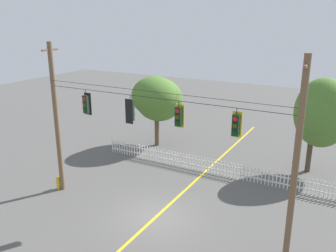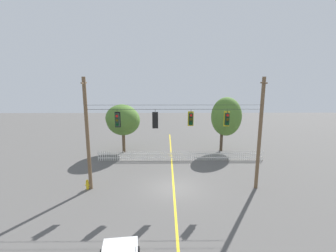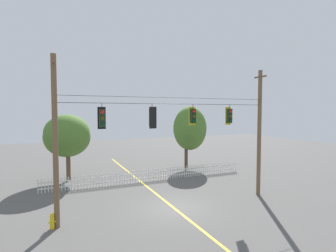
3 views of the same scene
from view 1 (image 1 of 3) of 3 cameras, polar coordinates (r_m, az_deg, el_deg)
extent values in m
plane|color=#565451|center=(19.19, -1.91, -14.25)|extent=(80.00, 80.00, 0.00)
cube|color=gold|center=(19.19, -1.91, -14.24)|extent=(0.16, 36.00, 0.01)
cylinder|color=brown|center=(21.31, -17.33, 0.97)|extent=(0.27, 0.27, 8.70)
cylinder|color=brown|center=(15.25, 19.68, -5.62)|extent=(0.27, 0.27, 8.70)
cube|color=brown|center=(20.63, -18.30, 11.43)|extent=(0.10, 1.10, 0.10)
cube|color=brown|center=(14.29, 21.24, 9.00)|extent=(0.10, 1.10, 0.10)
cylinder|color=black|center=(16.81, -2.12, 4.47)|extent=(12.89, 0.02, 0.02)
cylinder|color=black|center=(16.52, -2.58, 5.50)|extent=(12.89, 0.02, 0.02)
cylinder|color=black|center=(19.32, -12.99, 5.22)|extent=(0.03, 0.03, 0.32)
cube|color=black|center=(19.55, -12.62, 3.47)|extent=(0.43, 0.02, 1.19)
cube|color=#1E3323|center=(19.45, -12.87, 3.39)|extent=(0.30, 0.24, 0.96)
cylinder|color=red|center=(19.29, -13.20, 4.22)|extent=(0.20, 0.03, 0.20)
cube|color=#1E3323|center=(19.23, -13.31, 4.53)|extent=(0.22, 0.12, 0.06)
cylinder|color=#463B09|center=(19.36, -13.13, 3.30)|extent=(0.20, 0.03, 0.20)
cube|color=#1E3323|center=(19.30, -13.24, 3.60)|extent=(0.22, 0.12, 0.06)
cylinder|color=#073513|center=(19.43, -13.07, 2.38)|extent=(0.20, 0.03, 0.20)
cube|color=#1E3323|center=(19.37, -13.18, 2.68)|extent=(0.22, 0.12, 0.06)
cylinder|color=black|center=(17.59, -6.04, 4.46)|extent=(0.03, 0.03, 0.30)
cube|color=black|center=(17.63, -6.22, 2.31)|extent=(0.43, 0.02, 1.24)
cube|color=black|center=(17.74, -5.98, 2.41)|extent=(0.30, 0.24, 1.00)
cylinder|color=red|center=(17.76, -5.76, 3.55)|extent=(0.20, 0.03, 0.20)
cube|color=black|center=(17.77, -5.69, 3.94)|extent=(0.22, 0.12, 0.06)
cylinder|color=#463B09|center=(17.84, -5.73, 2.50)|extent=(0.20, 0.03, 0.20)
cube|color=black|center=(17.85, -5.66, 2.89)|extent=(0.22, 0.12, 0.06)
cylinder|color=#073513|center=(17.93, -5.70, 1.47)|extent=(0.20, 0.03, 0.20)
cube|color=black|center=(17.94, -5.63, 1.86)|extent=(0.22, 0.12, 0.06)
cylinder|color=black|center=(16.24, 1.73, 3.53)|extent=(0.03, 0.03, 0.28)
cube|color=yellow|center=(16.50, 1.92, 1.63)|extent=(0.43, 0.02, 1.12)
cube|color=black|center=(16.38, 1.71, 1.52)|extent=(0.30, 0.24, 0.90)
cylinder|color=red|center=(16.19, 1.50, 2.44)|extent=(0.20, 0.03, 0.20)
cube|color=black|center=(16.12, 1.43, 2.80)|extent=(0.22, 0.12, 0.06)
cylinder|color=#463B09|center=(16.27, 1.49, 1.41)|extent=(0.20, 0.03, 0.20)
cube|color=black|center=(16.20, 1.42, 1.77)|extent=(0.22, 0.12, 0.06)
cylinder|color=#073513|center=(16.35, 1.49, 0.40)|extent=(0.20, 0.03, 0.20)
cube|color=black|center=(16.28, 1.42, 0.74)|extent=(0.22, 0.12, 0.06)
cylinder|color=black|center=(15.23, 10.88, 2.31)|extent=(0.03, 0.03, 0.28)
cube|color=yellow|center=(15.51, 10.91, 0.26)|extent=(0.43, 0.02, 1.16)
cube|color=black|center=(15.39, 10.75, 0.14)|extent=(0.30, 0.24, 0.93)
cylinder|color=red|center=(15.18, 10.66, 1.13)|extent=(0.20, 0.03, 0.20)
cube|color=black|center=(15.11, 10.62, 1.51)|extent=(0.22, 0.12, 0.06)
cylinder|color=#463B09|center=(15.27, 10.59, 0.01)|extent=(0.20, 0.03, 0.20)
cube|color=black|center=(15.19, 10.56, 0.38)|extent=(0.22, 0.12, 0.06)
cylinder|color=#073513|center=(15.36, 10.53, -1.10)|extent=(0.20, 0.03, 0.20)
cube|color=black|center=(15.28, 10.50, -0.74)|extent=(0.22, 0.12, 0.06)
cube|color=white|center=(27.74, -8.83, -3.10)|extent=(0.06, 0.04, 1.02)
cube|color=white|center=(27.61, -8.46, -3.18)|extent=(0.06, 0.04, 1.02)
cube|color=white|center=(27.49, -8.08, -3.26)|extent=(0.06, 0.04, 1.02)
cube|color=white|center=(27.36, -7.71, -3.34)|extent=(0.06, 0.04, 1.02)
cube|color=white|center=(27.23, -7.32, -3.42)|extent=(0.06, 0.04, 1.02)
cube|color=white|center=(27.11, -6.94, -3.51)|extent=(0.06, 0.04, 1.02)
cube|color=white|center=(26.98, -6.55, -3.59)|extent=(0.06, 0.04, 1.02)
cube|color=white|center=(26.86, -6.16, -3.67)|extent=(0.06, 0.04, 1.02)
cube|color=white|center=(26.74, -5.76, -3.76)|extent=(0.06, 0.04, 1.02)
cube|color=white|center=(26.62, -5.36, -3.84)|extent=(0.06, 0.04, 1.02)
cube|color=white|center=(26.50, -4.96, -3.93)|extent=(0.06, 0.04, 1.02)
cube|color=white|center=(26.38, -4.55, -4.02)|extent=(0.06, 0.04, 1.02)
cube|color=white|center=(26.27, -4.14, -4.11)|extent=(0.06, 0.04, 1.02)
cube|color=white|center=(26.15, -3.72, -4.19)|extent=(0.06, 0.04, 1.02)
cube|color=white|center=(26.04, -3.31, -4.28)|extent=(0.06, 0.04, 1.02)
cube|color=white|center=(25.93, -2.88, -4.37)|extent=(0.06, 0.04, 1.02)
cube|color=white|center=(25.82, -2.46, -4.46)|extent=(0.06, 0.04, 1.02)
cube|color=white|center=(25.71, -2.03, -4.55)|extent=(0.06, 0.04, 1.02)
cube|color=white|center=(25.60, -1.59, -4.64)|extent=(0.06, 0.04, 1.02)
cube|color=white|center=(25.49, -1.16, -4.73)|extent=(0.06, 0.04, 1.02)
cube|color=white|center=(25.39, -0.72, -4.82)|extent=(0.06, 0.04, 1.02)
cube|color=white|center=(25.29, -0.27, -4.92)|extent=(0.06, 0.04, 1.02)
cube|color=white|center=(25.19, 0.18, -5.01)|extent=(0.06, 0.04, 1.02)
cube|color=white|center=(25.09, 0.63, -5.10)|extent=(0.06, 0.04, 1.02)
cube|color=white|center=(24.99, 1.08, -5.19)|extent=(0.06, 0.04, 1.02)
cube|color=white|center=(24.89, 1.54, -5.29)|extent=(0.06, 0.04, 1.02)
cube|color=white|center=(24.80, 2.01, -5.38)|extent=(0.06, 0.04, 1.02)
cube|color=white|center=(24.71, 2.47, -5.48)|extent=(0.06, 0.04, 1.02)
cube|color=white|center=(24.62, 2.94, -5.57)|extent=(0.06, 0.04, 1.02)
cube|color=white|center=(24.53, 3.42, -5.67)|extent=(0.06, 0.04, 1.02)
cube|color=white|center=(24.44, 3.89, -5.76)|extent=(0.06, 0.04, 1.02)
cube|color=white|center=(24.35, 4.38, -5.86)|extent=(0.06, 0.04, 1.02)
cube|color=white|center=(24.27, 4.86, -5.95)|extent=(0.06, 0.04, 1.02)
cube|color=white|center=(24.19, 5.35, -6.05)|extent=(0.06, 0.04, 1.02)
cube|color=white|center=(24.11, 5.84, -6.14)|extent=(0.06, 0.04, 1.02)
cube|color=white|center=(24.03, 6.34, -6.24)|extent=(0.06, 0.04, 1.02)
cube|color=white|center=(23.95, 6.83, -6.34)|extent=(0.06, 0.04, 1.02)
cube|color=white|center=(23.88, 7.34, -6.43)|extent=(0.06, 0.04, 1.02)
cube|color=white|center=(23.80, 7.84, -6.53)|extent=(0.06, 0.04, 1.02)
cube|color=white|center=(23.73, 8.35, -6.63)|extent=(0.06, 0.04, 1.02)
cube|color=white|center=(23.66, 8.86, -6.73)|extent=(0.06, 0.04, 1.02)
cube|color=white|center=(23.60, 9.37, -6.82)|extent=(0.06, 0.04, 1.02)
cube|color=white|center=(23.53, 9.89, -6.92)|extent=(0.06, 0.04, 1.02)
cube|color=white|center=(23.47, 10.41, -7.02)|extent=(0.06, 0.04, 1.02)
cube|color=white|center=(23.41, 10.94, -7.11)|extent=(0.06, 0.04, 1.02)
cube|color=white|center=(23.35, 11.46, -7.21)|extent=(0.06, 0.04, 1.02)
cube|color=white|center=(23.29, 11.99, -7.31)|extent=(0.06, 0.04, 1.02)
cube|color=white|center=(23.24, 12.53, -7.40)|extent=(0.06, 0.04, 1.02)
cube|color=white|center=(23.18, 13.06, -7.50)|extent=(0.06, 0.04, 1.02)
cube|color=white|center=(23.13, 13.60, -7.60)|extent=(0.06, 0.04, 1.02)
cube|color=white|center=(23.08, 14.14, -7.69)|extent=(0.06, 0.04, 1.02)
cube|color=white|center=(23.04, 14.68, -7.79)|extent=(0.06, 0.04, 1.02)
cube|color=white|center=(22.99, 15.23, -7.88)|extent=(0.06, 0.04, 1.02)
cube|color=white|center=(22.95, 15.77, -7.98)|extent=(0.06, 0.04, 1.02)
cube|color=white|center=(22.91, 16.32, -8.07)|extent=(0.06, 0.04, 1.02)
cube|color=white|center=(22.87, 16.88, -8.17)|extent=(0.06, 0.04, 1.02)
cube|color=white|center=(22.83, 17.43, -8.26)|extent=(0.06, 0.04, 1.02)
cube|color=white|center=(22.80, 17.99, -8.35)|extent=(0.06, 0.04, 1.02)
cube|color=white|center=(22.77, 18.54, -8.45)|extent=(0.06, 0.04, 1.02)
cube|color=white|center=(22.74, 19.10, -8.54)|extent=(0.06, 0.04, 1.02)
cube|color=white|center=(22.71, 19.66, -8.63)|extent=(0.06, 0.04, 1.02)
cube|color=white|center=(22.69, 20.23, -8.72)|extent=(0.06, 0.04, 1.02)
cube|color=white|center=(22.66, 20.79, -8.81)|extent=(0.06, 0.04, 1.02)
cube|color=white|center=(22.64, 21.36, -8.90)|extent=(0.06, 0.04, 1.02)
cube|color=white|center=(22.62, 21.92, -8.99)|extent=(0.06, 0.04, 1.02)
cube|color=white|center=(22.61, 22.49, -9.08)|extent=(0.06, 0.04, 1.02)
cube|color=white|center=(22.59, 23.06, -9.17)|extent=(0.06, 0.04, 1.02)
cube|color=white|center=(22.58, 23.63, -9.25)|extent=(0.06, 0.04, 1.02)
cube|color=white|center=(22.57, 24.20, -9.34)|extent=(0.06, 0.04, 1.02)
cube|color=white|center=(22.56, 24.77, -9.42)|extent=(0.06, 0.04, 1.02)
cube|color=white|center=(23.88, 8.10, -7.00)|extent=(17.31, 0.03, 0.08)
cube|color=white|center=(23.71, 8.14, -6.06)|extent=(17.31, 0.03, 0.08)
cylinder|color=brown|center=(28.59, -1.79, -0.36)|extent=(0.35, 0.35, 2.84)
ellipsoid|color=#4C752D|center=(28.31, -1.48, 4.25)|extent=(3.84, 3.45, 3.43)
ellipsoid|color=#4C752D|center=(27.80, -2.12, 4.78)|extent=(3.66, 3.55, 3.08)
cylinder|color=#473828|center=(25.50, 21.58, -3.81)|extent=(0.34, 0.34, 2.83)
ellipsoid|color=#4C752D|center=(24.78, 23.38, 1.92)|extent=(3.52, 3.15, 4.52)
ellipsoid|color=#4C752D|center=(24.24, 22.76, 1.57)|extent=(2.80, 2.32, 3.07)
cylinder|color=gold|center=(22.80, -17.04, -8.80)|extent=(0.22, 0.22, 0.64)
sphere|color=gold|center=(22.64, -17.13, -7.92)|extent=(0.20, 0.20, 0.20)
cylinder|color=gold|center=(22.89, -17.32, -8.63)|extent=(0.08, 0.08, 0.08)
cylinder|color=gold|center=(22.69, -16.78, -8.82)|extent=(0.08, 0.08, 0.08)
camera|label=2|loc=(9.97, -82.57, -4.95)|focal=26.08mm
camera|label=3|loc=(15.67, -59.01, -6.68)|focal=28.29mm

